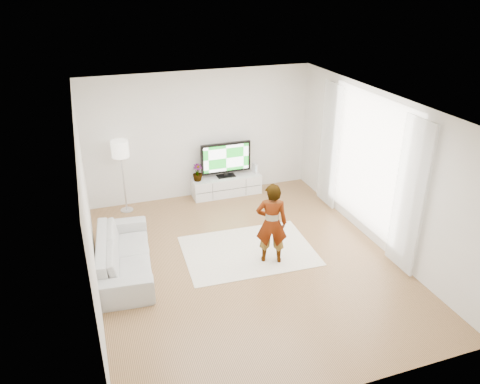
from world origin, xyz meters
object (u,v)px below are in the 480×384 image
object	(u,v)px
television	(226,158)
player	(272,223)
floor_lamp	(120,152)
sofa	(124,254)
rug	(248,251)
media_console	(227,186)

from	to	relation	value
television	player	bearing A→B (deg)	-91.81
floor_lamp	sofa	bearing A→B (deg)	-97.01
floor_lamp	rug	bearing A→B (deg)	-51.16
player	sofa	size ratio (longest dim) A/B	0.68
media_console	player	world-z (taller)	player
television	rug	world-z (taller)	television
floor_lamp	media_console	bearing A→B (deg)	1.65
player	sofa	distance (m)	2.54
sofa	television	bearing A→B (deg)	-42.04
television	player	xyz separation A→B (m)	(-0.09, -2.88, -0.12)
rug	player	distance (m)	0.89
media_console	television	bearing A→B (deg)	90.00
television	floor_lamp	size ratio (longest dim) A/B	0.73
media_console	television	size ratio (longest dim) A/B	1.37
television	player	distance (m)	2.88
media_console	player	bearing A→B (deg)	-91.83
media_console	floor_lamp	world-z (taller)	floor_lamp
media_console	television	xyz separation A→B (m)	(0.00, 0.03, 0.65)
media_console	television	world-z (taller)	television
sofa	floor_lamp	xyz separation A→B (m)	(0.28, 2.25, 1.00)
player	media_console	bearing A→B (deg)	-70.57
television	floor_lamp	xyz separation A→B (m)	(-2.26, -0.09, 0.45)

